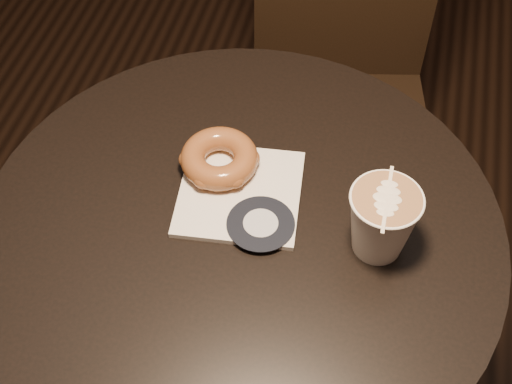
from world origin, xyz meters
TOP-DOWN VIEW (x-y plane):
  - cafe_table at (0.00, 0.00)m, footprint 0.70×0.70m
  - chair at (0.07, 0.60)m, footprint 0.44×0.44m
  - pastry_bag at (-0.01, 0.05)m, footprint 0.18×0.18m
  - doughnut at (-0.05, 0.08)m, footprint 0.11×0.11m
  - latte_cup at (0.18, 0.01)m, footprint 0.09×0.09m

SIDE VIEW (x-z plane):
  - chair at x=0.07m, z-range 0.05..0.98m
  - cafe_table at x=0.00m, z-range 0.18..0.93m
  - pastry_bag at x=-0.01m, z-range 0.75..0.76m
  - doughnut at x=-0.05m, z-range 0.76..0.79m
  - latte_cup at x=0.18m, z-range 0.75..0.85m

